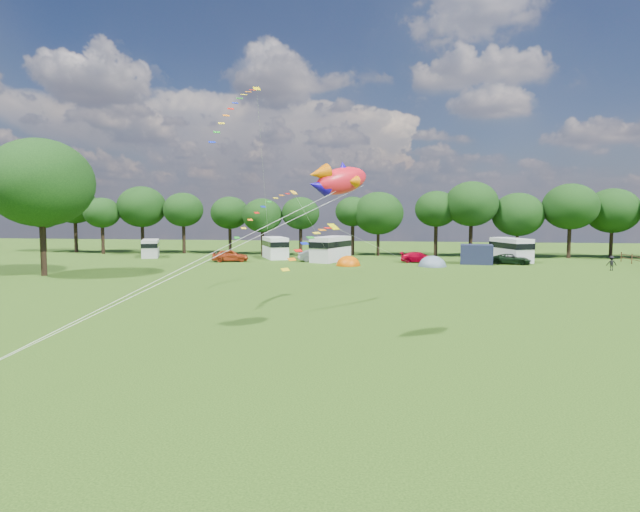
# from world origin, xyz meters

# --- Properties ---
(ground_plane) EXTENTS (180.00, 180.00, 0.00)m
(ground_plane) POSITION_xyz_m (0.00, 0.00, 0.00)
(ground_plane) COLOR black
(ground_plane) RESTS_ON ground
(tree_line) EXTENTS (102.98, 10.98, 10.27)m
(tree_line) POSITION_xyz_m (5.30, 54.99, 6.35)
(tree_line) COLOR black
(tree_line) RESTS_ON ground
(big_tree) EXTENTS (10.00, 10.00, 13.28)m
(big_tree) POSITION_xyz_m (-30.00, 28.00, 9.02)
(big_tree) COLOR black
(big_tree) RESTS_ON ground
(car_a) EXTENTS (4.87, 2.87, 1.52)m
(car_a) POSITION_xyz_m (-16.26, 44.19, 0.76)
(car_a) COLOR #A23413
(car_a) RESTS_ON ground
(car_b) EXTENTS (4.32, 2.71, 1.43)m
(car_b) POSITION_xyz_m (-5.79, 46.14, 0.72)
(car_b) COLOR #96989D
(car_b) RESTS_ON ground
(car_c) EXTENTS (4.46, 2.22, 1.29)m
(car_c) POSITION_xyz_m (6.94, 46.21, 0.65)
(car_c) COLOR #B3001C
(car_c) RESTS_ON ground
(car_d) EXTENTS (4.84, 3.00, 1.23)m
(car_d) POSITION_xyz_m (17.72, 45.70, 0.61)
(car_d) COLOR black
(car_d) RESTS_ON ground
(campervan_a) EXTENTS (3.76, 5.34, 2.41)m
(campervan_a) POSITION_xyz_m (-28.87, 48.79, 1.29)
(campervan_a) COLOR #B5B5B7
(campervan_a) RESTS_ON ground
(campervan_b) EXTENTS (4.64, 6.26, 2.82)m
(campervan_b) POSITION_xyz_m (-11.67, 49.35, 1.52)
(campervan_b) COLOR white
(campervan_b) RESTS_ON ground
(campervan_c) EXTENTS (4.84, 6.86, 3.10)m
(campervan_c) POSITION_xyz_m (-3.93, 46.39, 1.66)
(campervan_c) COLOR silver
(campervan_c) RESTS_ON ground
(campervan_d) EXTENTS (4.55, 6.49, 2.93)m
(campervan_d) POSITION_xyz_m (18.31, 48.84, 1.57)
(campervan_d) COLOR silver
(campervan_d) RESTS_ON ground
(tent_orange) EXTENTS (2.87, 3.14, 2.24)m
(tent_orange) POSITION_xyz_m (-1.31, 41.55, 0.02)
(tent_orange) COLOR #CF5100
(tent_orange) RESTS_ON ground
(tent_greyblue) EXTENTS (3.23, 3.54, 2.40)m
(tent_greyblue) POSITION_xyz_m (8.26, 41.96, 0.02)
(tent_greyblue) COLOR slate
(tent_greyblue) RESTS_ON ground
(awning_navy) EXTENTS (3.99, 3.39, 2.30)m
(awning_navy) POSITION_xyz_m (13.64, 45.56, 1.15)
(awning_navy) COLOR #1A1F38
(awning_navy) RESTS_ON ground
(fish_kite) EXTENTS (3.21, 3.16, 1.91)m
(fish_kite) POSITION_xyz_m (1.16, 5.66, 7.82)
(fish_kite) COLOR red
(fish_kite) RESTS_ON ground
(streamer_kite_a) EXTENTS (3.40, 5.54, 5.78)m
(streamer_kite_a) POSITION_xyz_m (-10.13, 27.83, 15.87)
(streamer_kite_a) COLOR #FFE100
(streamer_kite_a) RESTS_ON ground
(streamer_kite_b) EXTENTS (4.17, 4.64, 3.77)m
(streamer_kite_b) POSITION_xyz_m (-5.84, 21.89, 6.76)
(streamer_kite_b) COLOR yellow
(streamer_kite_b) RESTS_ON ground
(streamer_kite_c) EXTENTS (3.21, 5.09, 2.84)m
(streamer_kite_c) POSITION_xyz_m (-1.32, 15.15, 4.52)
(streamer_kite_c) COLOR #DFE004
(streamer_kite_c) RESTS_ON ground
(walker_b) EXTENTS (1.04, 0.52, 1.57)m
(walker_b) POSITION_xyz_m (26.77, 40.23, 0.79)
(walker_b) COLOR black
(walker_b) RESTS_ON ground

